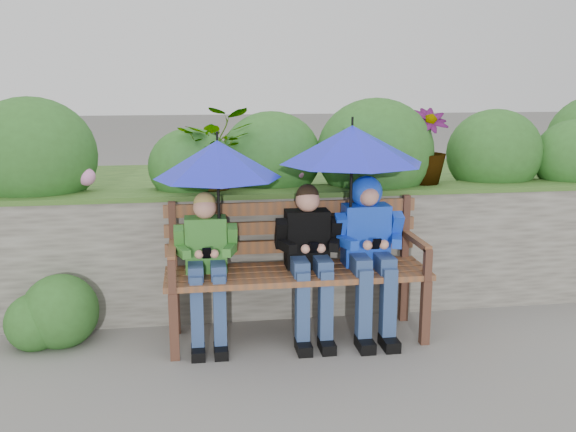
{
  "coord_description": "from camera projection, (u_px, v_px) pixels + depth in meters",
  "views": [
    {
      "loc": [
        -0.66,
        -4.28,
        1.91
      ],
      "look_at": [
        0.0,
        0.1,
        0.95
      ],
      "focal_mm": 40.0,
      "sensor_mm": 36.0,
      "label": 1
    }
  ],
  "objects": [
    {
      "name": "boy_left",
      "position": [
        206.0,
        259.0,
        4.57
      ],
      "size": [
        0.45,
        0.52,
        1.11
      ],
      "color": "#227D21",
      "rests_on": "ground"
    },
    {
      "name": "park_bench",
      "position": [
        296.0,
        260.0,
        4.76
      ],
      "size": [
        1.93,
        0.56,
        1.02
      ],
      "color": "#4A2C20",
      "rests_on": "ground"
    },
    {
      "name": "boy_middle",
      "position": [
        309.0,
        253.0,
        4.67
      ],
      "size": [
        0.48,
        0.55,
        1.15
      ],
      "color": "black",
      "rests_on": "ground"
    },
    {
      "name": "ground",
      "position": [
        290.0,
        347.0,
        4.64
      ],
      "size": [
        60.0,
        60.0,
        0.0
      ],
      "primitive_type": "plane",
      "color": "slate",
      "rests_on": "ground"
    },
    {
      "name": "umbrella_right",
      "position": [
        352.0,
        145.0,
        4.58
      ],
      "size": [
        1.05,
        1.05,
        0.87
      ],
      "color": "#1821CC",
      "rests_on": "ground"
    },
    {
      "name": "boy_right",
      "position": [
        369.0,
        242.0,
        4.73
      ],
      "size": [
        0.51,
        0.62,
        1.2
      ],
      "color": "#1323CD",
      "rests_on": "ground"
    },
    {
      "name": "umbrella_left",
      "position": [
        218.0,
        159.0,
        4.47
      ],
      "size": [
        0.9,
        0.9,
        0.8
      ],
      "color": "#1821CC",
      "rests_on": "ground"
    },
    {
      "name": "garden_backdrop",
      "position": [
        262.0,
        214.0,
        6.02
      ],
      "size": [
        8.0,
        2.88,
        1.81
      ],
      "color": "#5F5A51",
      "rests_on": "ground"
    }
  ]
}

